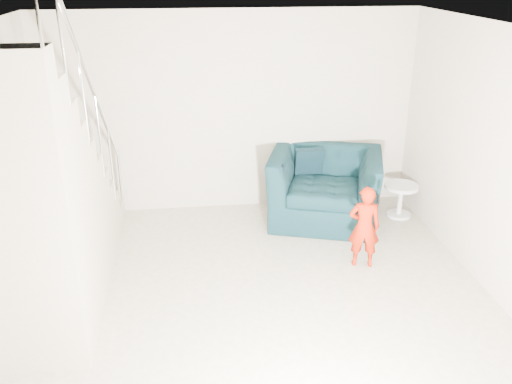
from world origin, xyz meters
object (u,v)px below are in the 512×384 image
at_px(staircase, 43,220).
at_px(armchair, 325,187).
at_px(side_table, 401,195).
at_px(toddler, 364,227).

bearing_deg(staircase, armchair, 26.60).
relative_size(side_table, staircase, 0.13).
height_order(toddler, staircase, staircase).
xyz_separation_m(toddler, staircase, (-3.34, -0.35, 0.46)).
distance_m(armchair, staircase, 3.60).
xyz_separation_m(toddler, side_table, (0.91, 1.20, -0.18)).
relative_size(toddler, staircase, 0.27).
relative_size(toddler, side_table, 2.12).
bearing_deg(toddler, staircase, 17.97).
relative_size(armchair, side_table, 3.11).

